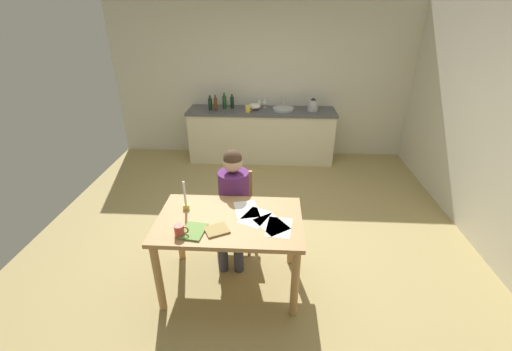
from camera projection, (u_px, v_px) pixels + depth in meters
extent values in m
cube|color=tan|center=(253.00, 234.00, 4.02)|extent=(5.20, 5.20, 0.04)
cube|color=beige|center=(262.00, 82.00, 5.74)|extent=(5.20, 0.12, 2.60)
cube|color=beige|center=(511.00, 136.00, 3.29)|extent=(0.12, 5.20, 2.60)
cube|color=beige|center=(261.00, 136.00, 5.81)|extent=(2.47, 0.60, 0.86)
cube|color=#4C4C51|center=(261.00, 111.00, 5.61)|extent=(2.51, 0.64, 0.04)
cube|color=tan|center=(229.00, 221.00, 2.94)|extent=(1.30, 0.80, 0.04)
cylinder|color=tan|center=(158.00, 278.00, 2.84)|extent=(0.07, 0.07, 0.73)
cylinder|color=tan|center=(295.00, 283.00, 2.78)|extent=(0.07, 0.07, 0.73)
cylinder|color=tan|center=(179.00, 230.00, 3.45)|extent=(0.07, 0.07, 0.73)
cylinder|color=tan|center=(292.00, 234.00, 3.39)|extent=(0.07, 0.07, 0.73)
cube|color=tan|center=(235.00, 212.00, 3.59)|extent=(0.40, 0.40, 0.04)
cube|color=tan|center=(236.00, 187.00, 3.66)|extent=(0.36, 0.03, 0.40)
cylinder|color=tan|center=(218.00, 238.00, 3.56)|extent=(0.04, 0.04, 0.45)
cylinder|color=tan|center=(249.00, 239.00, 3.54)|extent=(0.04, 0.04, 0.45)
cylinder|color=tan|center=(223.00, 220.00, 3.86)|extent=(0.04, 0.04, 0.45)
cylinder|color=tan|center=(252.00, 221.00, 3.84)|extent=(0.04, 0.04, 0.45)
cylinder|color=#592666|center=(234.00, 194.00, 3.46)|extent=(0.32, 0.32, 0.50)
sphere|color=#D8AD8C|center=(233.00, 163.00, 3.30)|extent=(0.20, 0.20, 0.20)
sphere|color=#473323|center=(233.00, 159.00, 3.28)|extent=(0.19, 0.19, 0.19)
cylinder|color=#383847|center=(225.00, 223.00, 3.41)|extent=(0.13, 0.38, 0.13)
cylinder|color=#383847|center=(223.00, 252.00, 3.35)|extent=(0.10, 0.10, 0.45)
cylinder|color=#383847|center=(240.00, 224.00, 3.40)|extent=(0.13, 0.38, 0.13)
cylinder|color=#383847|center=(238.00, 253.00, 3.34)|extent=(0.10, 0.10, 0.45)
cylinder|color=#D84C3F|center=(179.00, 230.00, 2.70)|extent=(0.08, 0.08, 0.10)
torus|color=#D84C3F|center=(185.00, 230.00, 2.69)|extent=(0.07, 0.01, 0.07)
cylinder|color=gold|center=(186.00, 207.00, 3.06)|extent=(0.06, 0.06, 0.05)
cylinder|color=white|center=(185.00, 193.00, 3.00)|extent=(0.02, 0.02, 0.24)
cube|color=#9C8146|center=(217.00, 230.00, 2.77)|extent=(0.24, 0.23, 0.02)
cube|color=olive|center=(193.00, 231.00, 2.76)|extent=(0.22, 0.26, 0.02)
cube|color=white|center=(271.00, 224.00, 2.86)|extent=(0.34, 0.36, 0.00)
cube|color=white|center=(246.00, 209.00, 3.07)|extent=(0.28, 0.34, 0.00)
cube|color=white|center=(279.00, 227.00, 2.82)|extent=(0.24, 0.32, 0.00)
cube|color=white|center=(255.00, 217.00, 2.95)|extent=(0.32, 0.36, 0.00)
cylinder|color=#B2B7BC|center=(283.00, 109.00, 5.57)|extent=(0.36, 0.36, 0.04)
cylinder|color=silver|center=(283.00, 101.00, 5.67)|extent=(0.02, 0.02, 0.24)
cylinder|color=black|center=(210.00, 104.00, 5.55)|extent=(0.07, 0.07, 0.20)
cylinder|color=black|center=(210.00, 97.00, 5.50)|extent=(0.03, 0.03, 0.05)
cylinder|color=#593319|center=(216.00, 104.00, 5.52)|extent=(0.06, 0.06, 0.21)
cylinder|color=#593319|center=(215.00, 96.00, 5.46)|extent=(0.03, 0.03, 0.05)
cylinder|color=#194C23|center=(224.00, 102.00, 5.63)|extent=(0.07, 0.07, 0.22)
cylinder|color=#194C23|center=(224.00, 94.00, 5.57)|extent=(0.03, 0.03, 0.05)
cylinder|color=black|center=(232.00, 103.00, 5.66)|extent=(0.06, 0.06, 0.19)
cylinder|color=black|center=(232.00, 96.00, 5.60)|extent=(0.03, 0.03, 0.05)
ellipsoid|color=white|center=(254.00, 106.00, 5.62)|extent=(0.22, 0.22, 0.10)
cylinder|color=#B7BABF|center=(313.00, 105.00, 5.52)|extent=(0.18, 0.18, 0.18)
cone|color=#262628|center=(313.00, 99.00, 5.47)|extent=(0.11, 0.11, 0.04)
cylinder|color=silver|center=(265.00, 107.00, 5.73)|extent=(0.06, 0.06, 0.00)
cylinder|color=silver|center=(265.00, 105.00, 5.71)|extent=(0.01, 0.01, 0.07)
cone|color=silver|center=(265.00, 101.00, 5.68)|extent=(0.07, 0.07, 0.08)
cylinder|color=silver|center=(259.00, 107.00, 5.73)|extent=(0.06, 0.06, 0.00)
cylinder|color=silver|center=(259.00, 105.00, 5.72)|extent=(0.01, 0.01, 0.07)
cone|color=silver|center=(259.00, 101.00, 5.68)|extent=(0.07, 0.07, 0.08)
cylinder|color=#F2CC4C|center=(248.00, 109.00, 5.45)|extent=(0.08, 0.08, 0.11)
torus|color=#F2CC4C|center=(251.00, 109.00, 5.45)|extent=(0.07, 0.01, 0.07)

